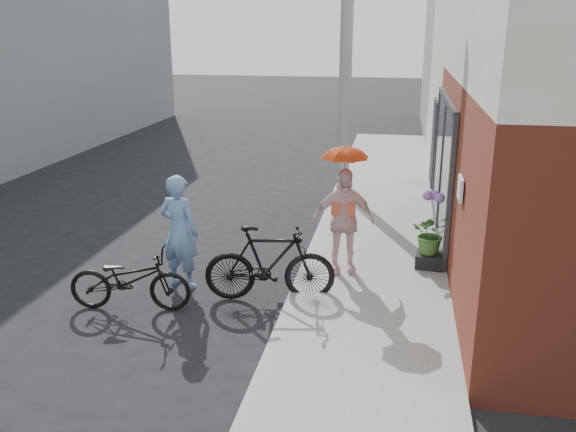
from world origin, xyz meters
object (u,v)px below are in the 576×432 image
(utility_pole, at_px, (346,42))
(bike_right, at_px, (270,264))
(officer, at_px, (180,232))
(planter, at_px, (430,260))
(bike_left, at_px, (130,279))
(kimono_woman, at_px, (343,221))

(utility_pole, height_order, bike_right, utility_pole)
(officer, xyz_separation_m, planter, (3.76, 1.21, -0.65))
(bike_left, height_order, planter, bike_left)
(utility_pole, height_order, kimono_woman, utility_pole)
(utility_pole, height_order, bike_left, utility_pole)
(bike_right, bearing_deg, bike_left, 99.68)
(officer, height_order, planter, officer)
(officer, bearing_deg, bike_right, -172.04)
(officer, distance_m, bike_right, 1.48)
(officer, relative_size, kimono_woman, 1.06)
(bike_right, bearing_deg, kimono_woman, -52.75)
(utility_pole, bearing_deg, kimono_woman, -84.60)
(bike_right, relative_size, kimono_woman, 1.14)
(bike_right, bearing_deg, planter, -67.98)
(utility_pole, bearing_deg, planter, -67.13)
(utility_pole, height_order, planter, utility_pole)
(utility_pole, xyz_separation_m, officer, (-1.93, -5.55, -2.62))
(utility_pole, xyz_separation_m, planter, (1.83, -4.34, -3.27))
(officer, distance_m, kimono_woman, 2.51)
(utility_pole, relative_size, officer, 3.96)
(bike_left, bearing_deg, bike_right, -77.87)
(bike_left, distance_m, bike_right, 1.98)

